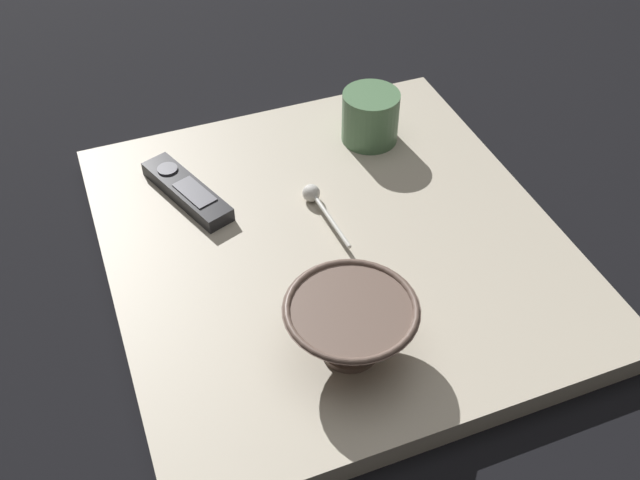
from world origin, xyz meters
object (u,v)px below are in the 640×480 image
at_px(teaspoon, 316,198).
at_px(tv_remote_near, 187,191).
at_px(coffee_mug, 370,117).
at_px(cereal_bowl, 350,326).

relative_size(teaspoon, tv_remote_near, 0.76).
bearing_deg(coffee_mug, cereal_bowl, 153.03).
xyz_separation_m(cereal_bowl, teaspoon, (0.26, -0.06, -0.03)).
relative_size(cereal_bowl, coffee_mug, 1.76).
relative_size(coffee_mug, tv_remote_near, 0.50).
bearing_deg(tv_remote_near, cereal_bowl, -161.68).
distance_m(teaspoon, tv_remote_near, 0.19).
bearing_deg(cereal_bowl, coffee_mug, -26.97).
bearing_deg(teaspoon, tv_remote_near, 63.51).
bearing_deg(coffee_mug, tv_remote_near, 96.58).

